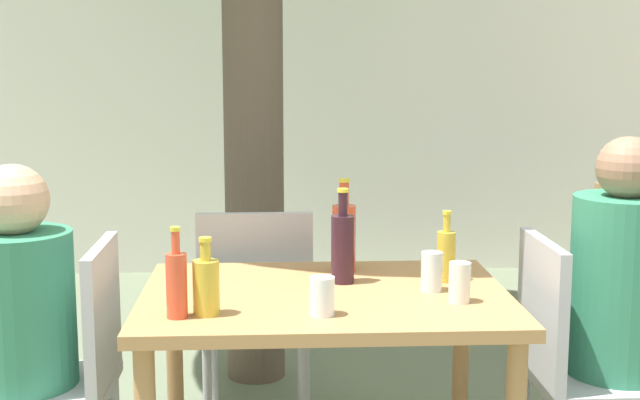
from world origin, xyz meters
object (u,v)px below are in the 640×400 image
(soda_bottle_4, at_px, (177,283))
(drinking_glass_1, at_px, (432,272))
(wine_bottle_1, at_px, (343,246))
(drinking_glass_3, at_px, (460,282))
(drinking_glass_0, at_px, (322,296))
(patio_chair_0, at_px, (69,367))
(patio_chair_1, at_px, (574,357))
(patio_chair_2, at_px, (256,306))
(oil_cruet_2, at_px, (446,254))
(oil_cruet_0, at_px, (206,285))
(soda_bottle_3, at_px, (344,236))
(drinking_glass_2, at_px, (447,255))
(dining_table_front, at_px, (325,322))

(soda_bottle_4, height_order, drinking_glass_1, soda_bottle_4)
(wine_bottle_1, xyz_separation_m, drinking_glass_3, (0.34, -0.26, -0.06))
(wine_bottle_1, xyz_separation_m, drinking_glass_0, (-0.09, -0.37, -0.07))
(soda_bottle_4, bearing_deg, patio_chair_0, 146.04)
(patio_chair_0, distance_m, drinking_glass_1, 1.20)
(patio_chair_1, distance_m, drinking_glass_0, 0.93)
(patio_chair_2, bearing_deg, wine_bottle_1, 119.07)
(wine_bottle_1, height_order, oil_cruet_2, wine_bottle_1)
(oil_cruet_0, bearing_deg, patio_chair_2, 81.95)
(patio_chair_1, distance_m, wine_bottle_1, 0.84)
(soda_bottle_3, bearing_deg, oil_cruet_2, -25.22)
(patio_chair_0, distance_m, drinking_glass_0, 0.88)
(oil_cruet_2, distance_m, drinking_glass_1, 0.14)
(patio_chair_0, bearing_deg, patio_chair_2, 138.53)
(drinking_glass_2, relative_size, drinking_glass_3, 1.04)
(patio_chair_2, bearing_deg, drinking_glass_3, 128.70)
(oil_cruet_0, relative_size, drinking_glass_0, 2.01)
(patio_chair_1, height_order, drinking_glass_0, patio_chair_1)
(dining_table_front, bearing_deg, drinking_glass_3, -18.55)
(dining_table_front, xyz_separation_m, oil_cruet_0, (-0.36, -0.23, 0.19))
(oil_cruet_2, bearing_deg, soda_bottle_3, 154.78)
(drinking_glass_0, relative_size, drinking_glass_3, 0.92)
(oil_cruet_2, relative_size, drinking_glass_1, 1.88)
(drinking_glass_2, bearing_deg, patio_chair_1, -30.34)
(patio_chair_2, distance_m, oil_cruet_2, 0.90)
(drinking_glass_1, bearing_deg, patio_chair_2, 130.95)
(patio_chair_1, relative_size, drinking_glass_0, 8.10)
(oil_cruet_0, height_order, drinking_glass_3, oil_cruet_0)
(patio_chair_1, relative_size, patio_chair_2, 1.00)
(drinking_glass_3, bearing_deg, drinking_glass_2, 85.23)
(oil_cruet_2, height_order, soda_bottle_3, soda_bottle_3)
(drinking_glass_2, bearing_deg, dining_table_front, -152.64)
(soda_bottle_4, height_order, drinking_glass_2, soda_bottle_4)
(patio_chair_2, bearing_deg, drinking_glass_0, 102.97)
(soda_bottle_3, relative_size, drinking_glass_3, 2.64)
(soda_bottle_4, xyz_separation_m, drinking_glass_2, (0.88, 0.48, -0.04))
(wine_bottle_1, relative_size, drinking_glass_1, 2.49)
(oil_cruet_0, relative_size, drinking_glass_2, 1.77)
(patio_chair_2, bearing_deg, patio_chair_0, 48.53)
(wine_bottle_1, bearing_deg, soda_bottle_4, -143.56)
(oil_cruet_0, bearing_deg, soda_bottle_3, 48.66)
(drinking_glass_3, bearing_deg, oil_cruet_2, 88.42)
(drinking_glass_1, distance_m, drinking_glass_2, 0.25)
(soda_bottle_3, distance_m, soda_bottle_4, 0.74)
(oil_cruet_2, relative_size, soda_bottle_3, 0.73)
(dining_table_front, height_order, drinking_glass_2, drinking_glass_2)
(patio_chair_1, xyz_separation_m, patio_chair_2, (-1.05, 0.66, 0.00))
(soda_bottle_3, height_order, drinking_glass_2, soda_bottle_3)
(drinking_glass_1, relative_size, drinking_glass_3, 1.02)
(drinking_glass_3, bearing_deg, wine_bottle_1, 142.77)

